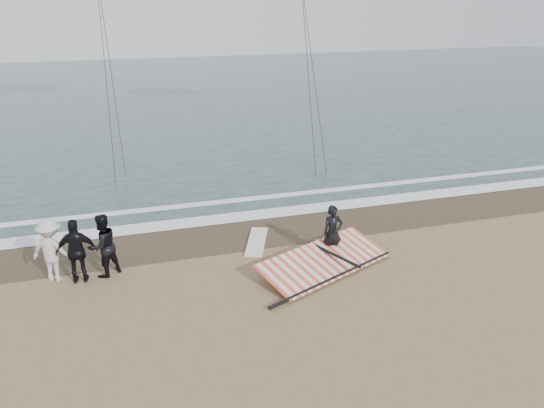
% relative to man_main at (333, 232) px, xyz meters
% --- Properties ---
extents(ground, '(120.00, 120.00, 0.00)m').
position_rel_man_main_xyz_m(ground, '(-1.78, -1.96, -0.87)').
color(ground, '#8C704C').
rests_on(ground, ground).
extents(sea, '(120.00, 54.00, 0.02)m').
position_rel_man_main_xyz_m(sea, '(-1.78, 31.04, -0.85)').
color(sea, '#233838').
rests_on(sea, ground).
extents(wet_sand, '(120.00, 2.80, 0.01)m').
position_rel_man_main_xyz_m(wet_sand, '(-1.78, 2.54, -0.86)').
color(wet_sand, '#4C3D2B').
rests_on(wet_sand, ground).
extents(foam_near, '(120.00, 0.90, 0.01)m').
position_rel_man_main_xyz_m(foam_near, '(-1.78, 3.94, -0.84)').
color(foam_near, white).
rests_on(foam_near, sea).
extents(foam_far, '(120.00, 0.45, 0.01)m').
position_rel_man_main_xyz_m(foam_far, '(-1.78, 5.64, -0.84)').
color(foam_far, white).
rests_on(foam_far, sea).
extents(man_main, '(0.64, 0.43, 1.73)m').
position_rel_man_main_xyz_m(man_main, '(0.00, 0.00, 0.00)').
color(man_main, black).
rests_on(man_main, ground).
extents(board_white, '(0.96, 2.34, 0.09)m').
position_rel_man_main_xyz_m(board_white, '(0.04, 0.00, -0.82)').
color(board_white, silver).
rests_on(board_white, ground).
extents(board_cream, '(1.28, 2.18, 0.09)m').
position_rel_man_main_xyz_m(board_cream, '(-2.01, 1.67, -0.82)').
color(board_cream, silver).
rests_on(board_cream, ground).
extents(trio_cluster, '(2.71, 1.26, 1.95)m').
position_rel_man_main_xyz_m(trio_cluster, '(-7.64, 0.85, 0.10)').
color(trio_cluster, black).
rests_on(trio_cluster, ground).
extents(sail_rig, '(4.55, 3.39, 0.52)m').
position_rel_man_main_xyz_m(sail_rig, '(-0.60, -0.54, -0.67)').
color(sail_rig, black).
rests_on(sail_rig, ground).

